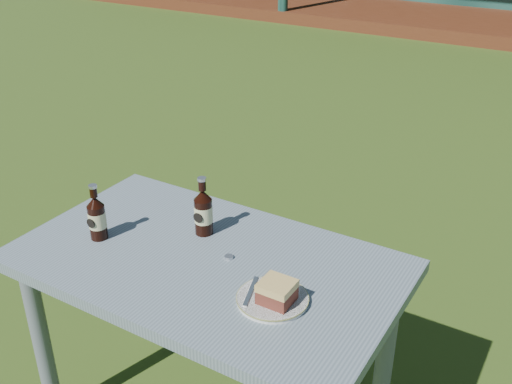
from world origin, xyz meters
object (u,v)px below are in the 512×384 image
Objects in this scene: cake_slice at (277,292)px; cola_bottle_far at (97,217)px; plate at (272,299)px; cafe_table at (207,285)px; cola_bottle_near at (203,211)px.

cola_bottle_far reaches higher than cake_slice.
cake_slice is (0.02, -0.01, 0.04)m from plate.
cafe_table is 0.31m from plate.
cola_bottle_near reaches higher than plate.
cake_slice is at bearing -16.28° from cafe_table.
cafe_table is 0.24m from cola_bottle_near.
plate is 0.43m from cola_bottle_near.
cola_bottle_near is (-0.40, 0.21, 0.04)m from cake_slice.
cola_bottle_far is (-0.65, -0.00, 0.07)m from plate.
cafe_table is at bearing 12.34° from cola_bottle_far.
cola_bottle_far is at bearing -179.87° from plate.
cafe_table is at bearing -52.33° from cola_bottle_near.
cafe_table is 13.04× the size of cake_slice.
cafe_table is 6.21× the size of cola_bottle_far.
cake_slice is at bearing -0.59° from cola_bottle_far.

